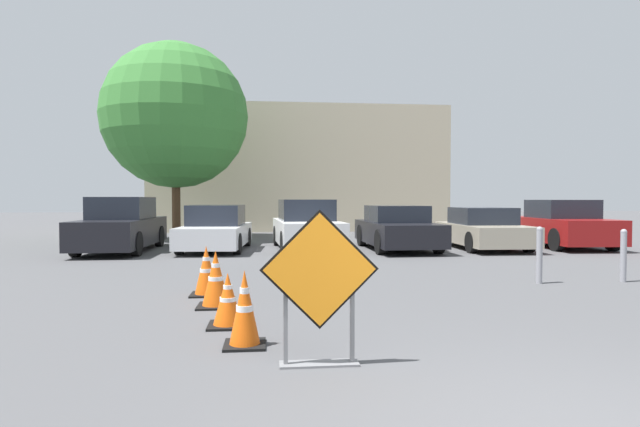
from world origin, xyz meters
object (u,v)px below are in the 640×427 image
(traffic_cone_nearest, at_px, (245,309))
(traffic_cone_fourth, at_px, (206,271))
(traffic_cone_third, at_px, (216,279))
(parked_car_fourth, at_px, (397,229))
(parked_car_nearest, at_px, (122,226))
(traffic_cone_second, at_px, (228,300))
(parked_car_second, at_px, (216,230))
(road_closed_sign, at_px, (320,282))
(bollard_second, at_px, (623,254))
(parked_car_fifth, at_px, (483,229))
(parked_car_sixth, at_px, (562,225))
(parked_car_third, at_px, (306,226))
(bollard_nearest, at_px, (539,254))

(traffic_cone_nearest, height_order, traffic_cone_fourth, traffic_cone_nearest)
(traffic_cone_third, height_order, parked_car_fourth, parked_car_fourth)
(traffic_cone_nearest, bearing_deg, traffic_cone_fourth, 104.71)
(parked_car_nearest, bearing_deg, traffic_cone_third, 114.18)
(traffic_cone_second, bearing_deg, traffic_cone_nearest, -73.89)
(parked_car_second, bearing_deg, parked_car_fourth, 179.49)
(traffic_cone_fourth, distance_m, parked_car_nearest, 8.03)
(road_closed_sign, xyz_separation_m, bollard_second, (6.22, 4.17, -0.27))
(traffic_cone_nearest, xyz_separation_m, parked_car_fourth, (4.22, 9.82, 0.25))
(parked_car_fourth, distance_m, parked_car_fifth, 2.80)
(parked_car_second, distance_m, parked_car_sixth, 11.18)
(road_closed_sign, bearing_deg, parked_car_second, 100.86)
(parked_car_fifth, bearing_deg, bollard_second, 91.22)
(road_closed_sign, bearing_deg, parked_car_third, 86.42)
(parked_car_fifth, bearing_deg, traffic_cone_nearest, 56.32)
(parked_car_fifth, bearing_deg, parked_car_second, -0.97)
(traffic_cone_nearest, bearing_deg, road_closed_sign, -44.73)
(road_closed_sign, height_order, traffic_cone_nearest, road_closed_sign)
(parked_car_fourth, bearing_deg, traffic_cone_fourth, 53.19)
(traffic_cone_fourth, xyz_separation_m, parked_car_second, (-0.61, 7.34, 0.23))
(parked_car_nearest, height_order, parked_car_fifth, parked_car_nearest)
(traffic_cone_fourth, distance_m, parked_car_third, 7.65)
(traffic_cone_second, distance_m, parked_car_fifth, 11.55)
(traffic_cone_second, relative_size, bollard_nearest, 0.62)
(parked_car_second, xyz_separation_m, bollard_nearest, (6.64, -6.81, -0.07))
(traffic_cone_nearest, bearing_deg, parked_car_second, 97.63)
(parked_car_fifth, bearing_deg, parked_car_fourth, 2.15)
(parked_car_nearest, height_order, bollard_nearest, parked_car_nearest)
(traffic_cone_third, xyz_separation_m, bollard_nearest, (5.79, 1.44, 0.16))
(parked_car_second, relative_size, bollard_second, 4.15)
(parked_car_fourth, relative_size, parked_car_sixth, 1.03)
(traffic_cone_nearest, bearing_deg, bollard_nearest, 33.12)
(parked_car_third, bearing_deg, road_closed_sign, 82.86)
(road_closed_sign, relative_size, traffic_cone_third, 1.79)
(traffic_cone_third, xyz_separation_m, bollard_second, (7.46, 1.44, 0.13))
(parked_car_fourth, bearing_deg, parked_car_fifth, 179.31)
(traffic_cone_fourth, bearing_deg, parked_car_fifth, 41.72)
(traffic_cone_third, bearing_deg, traffic_cone_second, -76.85)
(traffic_cone_fourth, xyz_separation_m, parked_car_sixth, (10.57, 7.13, 0.32))
(parked_car_nearest, xyz_separation_m, parked_car_fifth, (11.18, -0.33, -0.14))
(road_closed_sign, relative_size, parked_car_nearest, 0.32)
(parked_car_third, bearing_deg, traffic_cone_third, 73.22)
(traffic_cone_second, xyz_separation_m, traffic_cone_third, (-0.27, 1.15, 0.08))
(traffic_cone_nearest, distance_m, bollard_second, 7.75)
(traffic_cone_third, height_order, traffic_cone_fourth, traffic_cone_third)
(parked_car_fifth, bearing_deg, parked_car_sixth, -174.21)
(parked_car_nearest, bearing_deg, bollard_second, 148.89)
(parked_car_second, xyz_separation_m, parked_car_sixth, (11.18, -0.21, 0.09))
(parked_car_nearest, bearing_deg, traffic_cone_second, 112.91)
(traffic_cone_fourth, xyz_separation_m, parked_car_third, (2.18, 7.33, 0.31))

